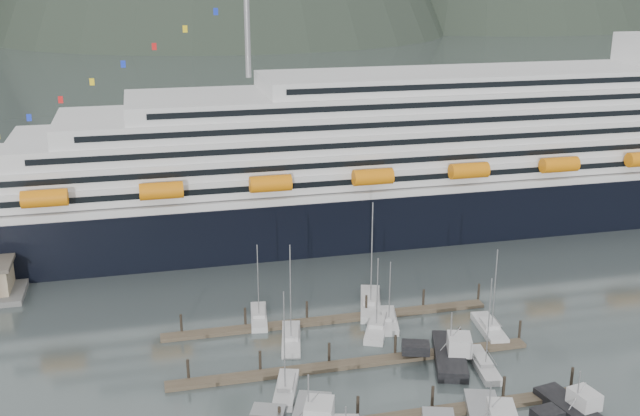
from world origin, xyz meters
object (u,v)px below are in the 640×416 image
Objects in this scene: cruise_ship at (451,163)px; sailboat_d at (483,365)px; sailboat_b at (291,339)px; sailboat_c at (377,328)px; sailboat_h at (489,329)px; trawler_d at (575,411)px; sailboat_e at (259,317)px; trawler_e at (449,354)px; sailboat_f at (388,321)px; sailboat_g at (370,304)px; sailboat_a at (286,390)px.

cruise_ship is 15.99× the size of sailboat_d.
sailboat_c is at bearing -75.35° from sailboat_b.
trawler_d is (-0.09, -21.90, 0.43)m from sailboat_h.
sailboat_h is (30.98, -11.45, 0.02)m from sailboat_e.
trawler_e is at bearing -124.22° from sailboat_c.
cruise_ship reaches higher than sailboat_h.
sailboat_h reaches higher than trawler_e.
trawler_e is (-3.60, 2.75, 0.55)m from sailboat_d.
cruise_ship is 20.45× the size of sailboat_f.
sailboat_f is (14.78, 2.33, -0.04)m from sailboat_b.
sailboat_h is 10.92m from trawler_e.
sailboat_g is at bearing -47.63° from sailboat_b.
cruise_ship is 50.82m from sailboat_f.
sailboat_d is 16.79m from sailboat_f.
sailboat_e is at bearing 32.71° from trawler_d.
sailboat_g is (17.12, 0.28, 0.06)m from sailboat_e.
trawler_d is at bearing -120.68° from sailboat_b.
cruise_ship reaches higher than sailboat_e.
sailboat_b is at bearing 137.47° from sailboat_g.
sailboat_e is at bearing 76.75° from sailboat_h.
cruise_ship is at bearing -4.81° from trawler_e.
sailboat_a reaches higher than sailboat_d.
sailboat_f is (17.98, 14.82, -0.03)m from sailboat_a.
trawler_d is (30.93, -12.90, 0.43)m from sailboat_a.
trawler_d is at bearing -173.21° from sailboat_h.
sailboat_d reaches higher than sailboat_f.
cruise_ship is at bearing -19.30° from sailboat_f.
sailboat_a is 1.07× the size of sailboat_d.
trawler_d is 17.88m from trawler_e.
sailboat_d is 22.51m from sailboat_g.
sailboat_a is at bearing 143.05° from sailboat_f.
trawler_d is (15.17, -26.02, 0.44)m from sailboat_c.
sailboat_d is at bearing -120.83° from sailboat_e.
cruise_ship is 58.58m from sailboat_e.
sailboat_d is 32.89m from sailboat_e.
sailboat_d is at bearing -138.97° from sailboat_f.
sailboat_d reaches higher than sailboat_e.
trawler_d is at bearing -101.34° from cruise_ship.
sailboat_e is at bearing 69.27° from trawler_e.
sailboat_f is at bearing 14.93° from trawler_d.
sailboat_h is (13.04, -5.82, 0.03)m from sailboat_f.
sailboat_b is at bearing -150.51° from sailboat_e.
sailboat_f is 5.97m from sailboat_g.
trawler_e is (-8.79, 15.57, 0.10)m from trawler_d.
sailboat_a is 26.91m from sailboat_g.
sailboat_b reaches higher than sailboat_h.
sailboat_g is 1.54× the size of trawler_d.
sailboat_b reaches higher than trawler_e.
sailboat_c is (12.55, 0.62, -0.02)m from sailboat_b.
sailboat_h is at bearing -102.50° from sailboat_e.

